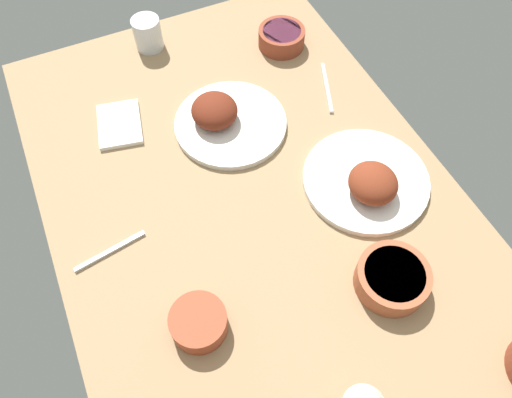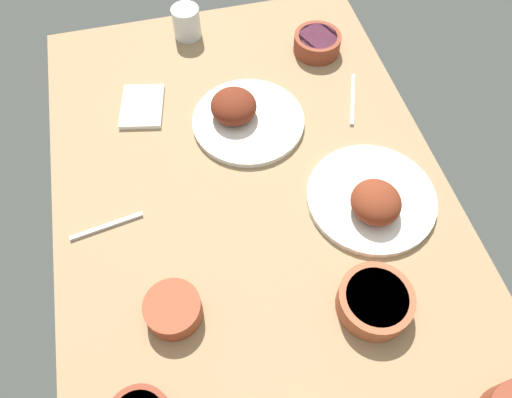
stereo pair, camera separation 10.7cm
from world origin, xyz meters
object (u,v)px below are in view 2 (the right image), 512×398
at_px(plate_far_side, 373,199).
at_px(folded_napkin, 142,106).
at_px(bowl_sauce, 173,309).
at_px(water_tumbler, 187,22).
at_px(bowl_onions, 317,43).
at_px(spoon_loose, 353,99).
at_px(plate_center_main, 242,115).
at_px(fork_loose, 107,226).
at_px(bowl_potatoes, 375,301).

distance_m(plate_far_side, folded_napkin, 0.63).
height_order(bowl_sauce, water_tumbler, water_tumbler).
bearing_deg(bowl_onions, plate_far_side, 176.11).
bearing_deg(spoon_loose, plate_center_main, 111.74).
xyz_separation_m(plate_center_main, folded_napkin, (0.11, 0.24, -0.02)).
height_order(bowl_sauce, fork_loose, bowl_sauce).
bearing_deg(bowl_onions, fork_loose, 124.81).
height_order(plate_far_side, water_tumbler, water_tumbler).
bearing_deg(folded_napkin, fork_loose, 160.45).
bearing_deg(plate_center_main, water_tumbler, 12.38).
bearing_deg(folded_napkin, bowl_potatoes, -149.18).
bearing_deg(fork_loose, plate_center_main, 23.12).
relative_size(plate_far_side, water_tumbler, 3.31).
bearing_deg(plate_center_main, fork_loose, 122.14).
bearing_deg(fork_loose, plate_far_side, -17.38).
bearing_deg(bowl_sauce, folded_napkin, -0.31).
bearing_deg(plate_far_side, bowl_sauce, 107.07).
bearing_deg(folded_napkin, spoon_loose, -101.02).
bearing_deg(bowl_sauce, plate_center_main, -28.14).
xyz_separation_m(bowl_onions, bowl_sauce, (-0.66, 0.50, -0.00)).
relative_size(plate_center_main, folded_napkin, 1.95).
bearing_deg(bowl_potatoes, plate_center_main, 14.88).
distance_m(fork_loose, spoon_loose, 0.69).
bearing_deg(plate_far_side, water_tumbler, 24.50).
xyz_separation_m(bowl_potatoes, spoon_loose, (0.54, -0.15, -0.03)).
distance_m(folded_napkin, fork_loose, 0.35).
xyz_separation_m(bowl_onions, folded_napkin, (-0.10, 0.50, -0.02)).
height_order(plate_center_main, bowl_sauce, plate_center_main).
height_order(plate_far_side, folded_napkin, plate_far_side).
bearing_deg(water_tumbler, plate_far_side, -155.50).
bearing_deg(folded_napkin, plate_far_side, -131.85).
relative_size(bowl_sauce, water_tumbler, 1.27).
bearing_deg(plate_center_main, bowl_potatoes, -165.12).
distance_m(plate_center_main, bowl_potatoes, 0.55).
distance_m(bowl_onions, fork_loose, 0.76).
bearing_deg(bowl_sauce, spoon_loose, -49.69).
bearing_deg(bowl_potatoes, bowl_sauce, 78.39).
relative_size(plate_center_main, fork_loose, 1.74).
relative_size(fork_loose, spoon_loose, 0.91).
bearing_deg(bowl_potatoes, bowl_onions, -9.14).
bearing_deg(bowl_onions, folded_napkin, 101.13).
height_order(plate_far_side, bowl_onions, plate_far_side).
height_order(folded_napkin, fork_loose, folded_napkin).
xyz_separation_m(plate_center_main, water_tumbler, (0.36, 0.08, 0.02)).
bearing_deg(plate_far_side, bowl_onions, -3.89).
xyz_separation_m(folded_napkin, fork_loose, (-0.33, 0.12, -0.00)).
xyz_separation_m(bowl_onions, spoon_loose, (-0.20, -0.03, -0.02)).
relative_size(bowl_onions, fork_loose, 0.80).
distance_m(plate_center_main, water_tumbler, 0.37).
height_order(bowl_onions, folded_napkin, bowl_onions).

